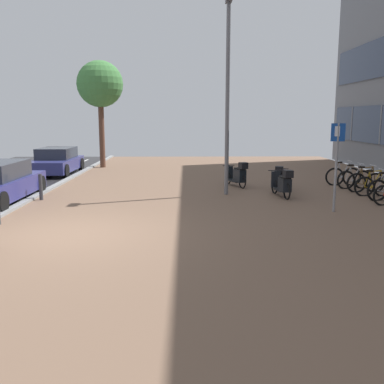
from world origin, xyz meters
TOP-DOWN VIEW (x-y plane):
  - ground at (1.43, 0.00)m, footprint 21.00×40.00m
  - bicycle_rack_03 at (9.19, 4.82)m, footprint 1.37×0.48m
  - bicycle_rack_04 at (9.24, 5.61)m, footprint 1.45×0.48m
  - bicycle_rack_05 at (9.13, 6.40)m, footprint 1.41×0.48m
  - bicycle_rack_06 at (8.99, 7.18)m, footprint 1.44×0.48m
  - scooter_near at (6.26, 6.29)m, footprint 0.80×1.69m
  - scooter_mid at (6.00, 4.65)m, footprint 0.59×1.74m
  - scooter_far at (4.73, 6.90)m, footprint 0.88×1.64m
  - parked_car_far at (-3.52, 10.97)m, footprint 1.89×3.92m
  - parking_sign at (6.97, 2.36)m, footprint 0.40×0.07m
  - lamp_post at (4.14, 5.23)m, footprint 0.20×0.52m
  - street_tree at (-1.81, 13.65)m, footprint 2.43×2.43m
  - bollard_far at (-2.05, 4.27)m, footprint 0.12×0.12m

SIDE VIEW (x-z plane):
  - ground at x=1.43m, z-range -0.09..0.04m
  - bicycle_rack_03 at x=9.19m, z-range -0.15..0.84m
  - bicycle_rack_05 at x=9.13m, z-range -0.15..0.85m
  - bicycle_rack_04 at x=9.24m, z-range -0.15..0.87m
  - bicycle_rack_06 at x=8.99m, z-range -0.16..0.88m
  - scooter_near at x=6.26m, z-range -0.05..0.89m
  - bollard_far at x=-2.05m, z-range 0.00..0.85m
  - scooter_mid at x=6.00m, z-range -0.05..0.96m
  - scooter_far at x=4.73m, z-range -0.05..0.97m
  - parked_car_far at x=-3.52m, z-range -0.03..1.21m
  - parking_sign at x=6.97m, z-range 0.30..2.81m
  - lamp_post at x=4.14m, z-range 0.33..6.91m
  - street_tree at x=-1.81m, z-range 1.55..7.17m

